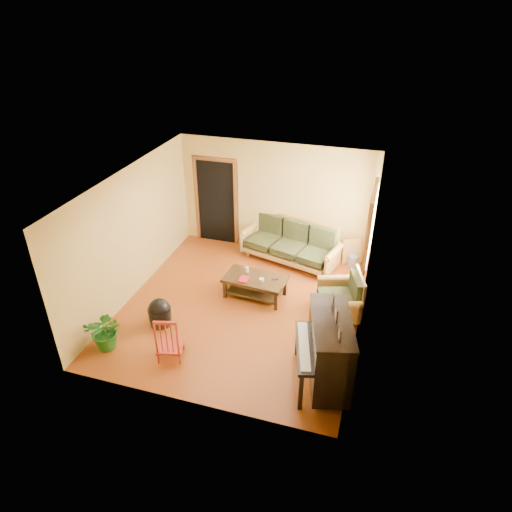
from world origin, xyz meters
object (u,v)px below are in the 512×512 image
(footstool, at_px, (160,315))
(red_chair, at_px, (169,336))
(coffee_table, at_px, (255,287))
(potted_plant, at_px, (106,331))
(ceramic_crock, at_px, (353,261))
(sofa, at_px, (290,243))
(armchair, at_px, (339,295))
(piano, at_px, (329,352))

(footstool, relative_size, red_chair, 0.48)
(coffee_table, relative_size, potted_plant, 1.71)
(ceramic_crock, height_order, potted_plant, potted_plant)
(sofa, distance_m, armchair, 2.16)
(coffee_table, relative_size, armchair, 1.34)
(footstool, bearing_deg, potted_plant, -123.94)
(armchair, height_order, ceramic_crock, armchair)
(red_chair, bearing_deg, armchair, 23.76)
(coffee_table, bearing_deg, sofa, 77.68)
(red_chair, bearing_deg, footstool, 113.89)
(footstool, xyz_separation_m, ceramic_crock, (3.19, 3.14, -0.07))
(potted_plant, bearing_deg, piano, 4.90)
(sofa, distance_m, coffee_table, 1.61)
(sofa, bearing_deg, footstool, -105.83)
(sofa, xyz_separation_m, red_chair, (-1.18, -3.67, -0.03))
(armchair, distance_m, ceramic_crock, 1.93)
(sofa, relative_size, footstool, 5.19)
(coffee_table, distance_m, armchair, 1.71)
(red_chair, bearing_deg, sofa, 57.80)
(piano, bearing_deg, footstool, 156.12)
(armchair, bearing_deg, footstool, -176.42)
(sofa, xyz_separation_m, piano, (1.44, -3.45, 0.13))
(armchair, bearing_deg, ceramic_crock, 69.62)
(armchair, relative_size, red_chair, 1.04)
(piano, xyz_separation_m, red_chair, (-2.62, -0.22, -0.16))
(coffee_table, relative_size, piano, 0.90)
(piano, xyz_separation_m, ceramic_crock, (-0.01, 3.67, -0.48))
(coffee_table, distance_m, red_chair, 2.29)
(coffee_table, height_order, potted_plant, potted_plant)
(potted_plant, bearing_deg, sofa, 58.22)
(piano, xyz_separation_m, potted_plant, (-3.77, -0.32, -0.25))
(sofa, height_order, red_chair, sofa)
(sofa, height_order, potted_plant, sofa)
(footstool, distance_m, red_chair, 0.98)
(piano, bearing_deg, coffee_table, 118.54)
(coffee_table, bearing_deg, footstool, -136.19)
(footstool, bearing_deg, ceramic_crock, 44.59)
(red_chair, relative_size, ceramic_crock, 3.39)
(sofa, height_order, ceramic_crock, sofa)
(sofa, relative_size, red_chair, 2.52)
(coffee_table, bearing_deg, potted_plant, -132.03)
(sofa, bearing_deg, ceramic_crock, 23.94)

